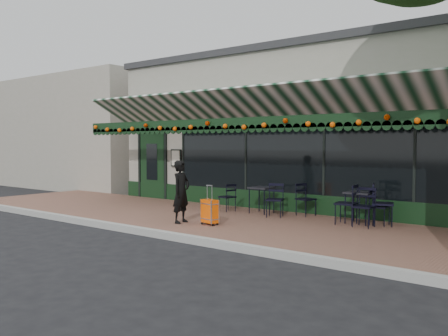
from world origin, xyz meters
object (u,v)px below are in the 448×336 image
Objects in this scene: suitcase at (210,212)px; chair_b_right at (306,199)px; chair_a_extra at (383,204)px; chair_b_left at (227,197)px; chair_a_front at (364,207)px; chair_b_front at (275,200)px; chair_a_right at (379,207)px; chair_a_left at (346,204)px; woman at (181,192)px; cafe_table_a at (360,195)px; cafe_table_b at (262,190)px.

suitcase reaches higher than chair_b_right.
suitcase is 1.07× the size of chair_b_right.
suitcase is at bearing 107.91° from chair_a_extra.
chair_b_left is at bearing 123.59° from chair_b_right.
chair_b_front is (-2.27, 0.03, -0.02)m from chair_a_front.
chair_a_right is at bearing 81.50° from chair_a_extra.
chair_a_left is 1.10× the size of chair_b_front.
woman reaches higher than cafe_table_a.
suitcase is 0.96× the size of chair_a_left.
cafe_table_a is 0.89× the size of chair_a_right.
chair_b_left is 0.90× the size of chair_b_front.
chair_a_front is at bearing 102.34° from chair_b_left.
chair_b_right is (-2.00, 0.19, -0.06)m from chair_a_extra.
suitcase is 1.01× the size of chair_a_front.
chair_a_left is at bearing -95.36° from chair_b_right.
chair_a_right is 1.94m from chair_b_right.
cafe_table_a is 0.51m from chair_a_right.
chair_b_front is (-2.52, -0.44, -0.05)m from chair_a_extra.
chair_b_right is at bearing -39.30° from woman.
chair_b_left is (-4.04, -0.38, -0.09)m from chair_a_extra.
suitcase is 3.84m from chair_a_extra.
chair_a_front is at bearing 133.67° from chair_a_extra.
cafe_table_b is 0.78× the size of chair_a_front.
chair_a_right is (3.68, 2.48, -0.31)m from woman.
cafe_table_b is at bearing 122.35° from chair_b_right.
chair_b_left reaches higher than cafe_table_b.
chair_a_front is 1.06× the size of chair_b_right.
chair_a_right is 3.99m from chair_b_left.
chair_a_right is 0.85× the size of chair_a_extra.
chair_a_front is (2.82, 1.82, 0.14)m from suitcase.
chair_a_extra is at bearing -10.97° from chair_b_front.
cafe_table_b is 0.85× the size of chair_a_right.
woman is at bearing -104.44° from cafe_table_b.
cafe_table_b is at bearing -178.74° from cafe_table_a.
chair_a_extra is 1.15× the size of chair_b_right.
woman reaches higher than chair_a_front.
chair_a_front reaches higher than chair_b_left.
suitcase is 2.22m from cafe_table_b.
cafe_table_a is 0.54m from chair_a_extra.
chair_b_right is (-1.31, 0.56, -0.05)m from chair_a_left.
chair_a_left is at bearing 118.54° from chair_a_right.
cafe_table_a is 1.05× the size of cafe_table_b.
woman is 4.06m from cafe_table_a.
cafe_table_a is 0.95× the size of chair_b_left.
chair_a_left is at bearing -61.41° from woman.
cafe_table_a is at bearing 122.75° from chair_a_front.
woman reaches higher than chair_b_front.
cafe_table_b is at bearing 103.51° from suitcase.
woman is 2.09× the size of cafe_table_b.
woman is 4.51m from chair_a_extra.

